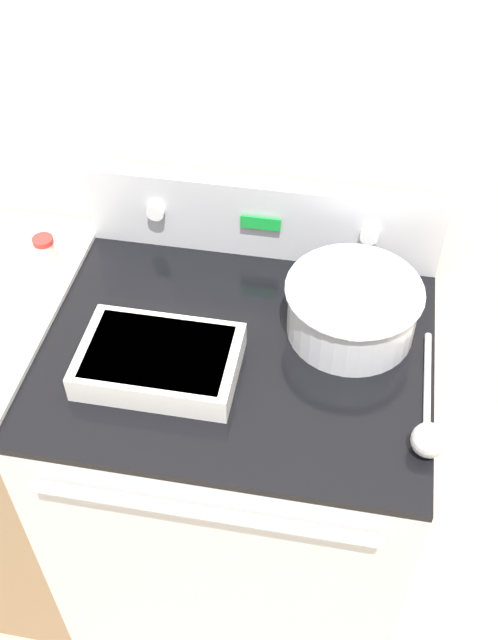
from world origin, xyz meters
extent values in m
cube|color=silver|center=(0.00, 0.70, 1.25)|extent=(8.00, 0.05, 2.50)
cube|color=#BCBCC1|center=(0.00, 0.33, 0.46)|extent=(0.80, 0.66, 0.92)
cube|color=black|center=(0.00, 0.33, 0.93)|extent=(0.80, 0.66, 0.02)
cylinder|color=silver|center=(0.00, -0.02, 0.86)|extent=(0.66, 0.02, 0.02)
cube|color=#BCBCC1|center=(0.00, 0.64, 1.04)|extent=(0.80, 0.05, 0.19)
cylinder|color=white|center=(-0.24, 0.60, 1.05)|extent=(0.04, 0.02, 0.04)
cylinder|color=white|center=(0.24, 0.60, 1.05)|extent=(0.04, 0.02, 0.04)
cube|color=green|center=(0.00, 0.60, 1.05)|extent=(0.09, 0.01, 0.03)
cylinder|color=silver|center=(0.22, 0.41, 1.00)|extent=(0.26, 0.26, 0.12)
torus|color=silver|center=(0.22, 0.41, 1.06)|extent=(0.28, 0.28, 0.01)
cylinder|color=beige|center=(0.22, 0.41, 1.04)|extent=(0.24, 0.24, 0.02)
cube|color=silver|center=(-0.14, 0.23, 0.97)|extent=(0.31, 0.21, 0.06)
cube|color=#D1BC7A|center=(-0.14, 0.23, 0.98)|extent=(0.27, 0.18, 0.03)
cylinder|color=#B7B7B7|center=(0.38, 0.28, 0.95)|extent=(0.01, 0.29, 0.01)
sphere|color=#B7B7B7|center=(0.38, 0.13, 0.97)|extent=(0.07, 0.07, 0.07)
cylinder|color=beige|center=(-0.47, 0.49, 0.99)|extent=(0.04, 0.04, 0.07)
cylinder|color=red|center=(-0.47, 0.49, 1.02)|extent=(0.05, 0.05, 0.01)
camera|label=1|loc=(0.21, -0.69, 2.08)|focal=42.00mm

